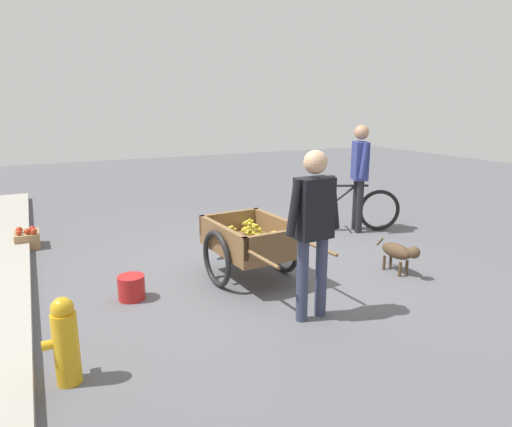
# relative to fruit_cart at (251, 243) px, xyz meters

# --- Properties ---
(ground_plane) EXTENTS (24.00, 24.00, 0.00)m
(ground_plane) POSITION_rel_fruit_cart_xyz_m (0.14, -0.18, -0.44)
(ground_plane) COLOR #56565B
(fruit_cart) EXTENTS (1.70, 0.98, 0.73)m
(fruit_cart) POSITION_rel_fruit_cart_xyz_m (0.00, 0.00, 0.00)
(fruit_cart) COLOR brown
(fruit_cart) RESTS_ON ground
(vendor_person) EXTENTS (0.22, 0.59, 1.60)m
(vendor_person) POSITION_rel_fruit_cart_xyz_m (-1.15, -0.09, 0.52)
(vendor_person) COLOR #333851
(vendor_person) RESTS_ON ground
(bicycle) EXTENTS (0.77, 1.54, 0.85)m
(bicycle) POSITION_rel_fruit_cart_xyz_m (1.15, -2.26, -0.08)
(bicycle) COLOR black
(bicycle) RESTS_ON ground
(cyclist_person) EXTENTS (0.48, 0.32, 1.67)m
(cyclist_person) POSITION_rel_fruit_cart_xyz_m (1.09, -2.40, 0.57)
(cyclist_person) COLOR black
(cyclist_person) RESTS_ON ground
(dog) EXTENTS (0.67, 0.19, 0.40)m
(dog) POSITION_rel_fruit_cart_xyz_m (-0.63, -1.65, -0.17)
(dog) COLOR #4C3823
(dog) RESTS_ON ground
(fire_hydrant) EXTENTS (0.25, 0.25, 0.67)m
(fire_hydrant) POSITION_rel_fruit_cart_xyz_m (-1.24, 2.08, -0.10)
(fire_hydrant) COLOR gold
(fire_hydrant) RESTS_ON ground
(plastic_bucket) EXTENTS (0.28, 0.28, 0.26)m
(plastic_bucket) POSITION_rel_fruit_cart_xyz_m (0.03, 1.37, -0.31)
(plastic_bucket) COLOR #B21E1E
(plastic_bucket) RESTS_ON ground
(apple_crate) EXTENTS (0.44, 0.32, 0.31)m
(apple_crate) POSITION_rel_fruit_cart_xyz_m (2.46, 2.33, -0.31)
(apple_crate) COLOR #99754C
(apple_crate) RESTS_ON ground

